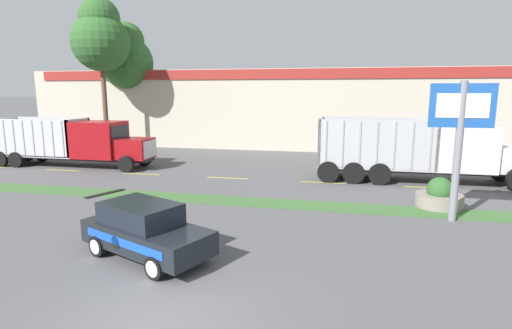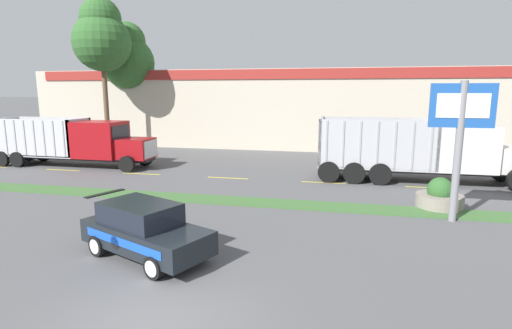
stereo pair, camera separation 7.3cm
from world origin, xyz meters
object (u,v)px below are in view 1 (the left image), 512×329
Objects in this scene: rally_car at (145,230)px; store_sign_post at (460,125)px; dump_truck_lead at (87,143)px; dump_truck_mid at (437,152)px; stone_planter at (439,197)px.

store_sign_post reaches higher than rally_car.
store_sign_post is at bearing -18.76° from dump_truck_lead.
dump_truck_lead is at bearing 179.78° from dump_truck_mid.
rally_car reaches higher than stone_planter.
store_sign_post is (9.81, 5.58, 2.82)m from rally_car.
store_sign_post is at bearing 29.65° from rally_car.
rally_car is (-10.62, -12.44, -0.80)m from dump_truck_mid.
dump_truck_lead is 21.03m from stone_planter.
dump_truck_mid is 5.31m from stone_planter.
rally_car is 2.33× the size of stone_planter.
rally_car is 11.63m from store_sign_post.
dump_truck_mid is (21.26, -0.08, 0.09)m from dump_truck_lead.
store_sign_post is at bearing -86.88° from stone_planter.
rally_car is (10.64, -12.53, -0.71)m from dump_truck_lead.
dump_truck_mid is 7.20m from store_sign_post.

